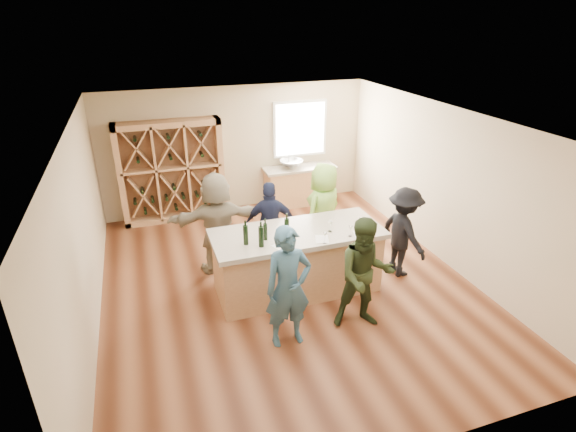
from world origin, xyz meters
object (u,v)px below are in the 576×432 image
object	(u,v)px
tasting_counter_base	(297,263)
person_near_right	(365,275)
wine_bottle_e	(287,228)
person_far_right	(324,210)
wine_bottle_b	(261,237)
person_far_left	(218,223)
wine_rack	(172,172)
sink	(291,164)
person_near_left	(288,288)
wine_bottle_c	(265,232)
wine_bottle_a	(246,235)
person_far_mid	(271,225)
person_server	(403,232)

from	to	relation	value
tasting_counter_base	person_near_right	size ratio (longest dim) A/B	1.52
wine_bottle_e	person_far_right	world-z (taller)	person_far_right
wine_bottle_b	person_far_left	world-z (taller)	person_far_left
wine_rack	person_far_right	size ratio (longest dim) A/B	1.22
sink	wine_bottle_b	distance (m)	4.15
tasting_counter_base	person_near_left	xyz separation A→B (m)	(-0.55, -1.17, 0.38)
wine_bottle_b	wine_bottle_e	world-z (taller)	wine_bottle_b
wine_bottle_c	person_far_right	bearing A→B (deg)	37.52
wine_rack	person_near_left	distance (m)	4.82
wine_rack	wine_bottle_b	xyz separation A→B (m)	(0.93, -3.82, 0.14)
wine_bottle_a	person_near_right	world-z (taller)	person_near_right
person_far_mid	person_server	bearing A→B (deg)	167.83
tasting_counter_base	person_far_mid	distance (m)	1.00
wine_rack	wine_bottle_a	distance (m)	3.75
wine_bottle_c	person_far_mid	size ratio (longest dim) A/B	0.17
person_near_right	person_far_mid	xyz separation A→B (m)	(-0.76, 2.11, -0.06)
sink	wine_bottle_c	xyz separation A→B (m)	(-1.65, -3.56, 0.20)
tasting_counter_base	person_near_left	size ratio (longest dim) A/B	1.47
tasting_counter_base	wine_bottle_a	size ratio (longest dim) A/B	8.49
person_server	person_far_right	distance (m)	1.49
sink	person_far_mid	bearing A→B (deg)	-116.62
wine_bottle_e	person_far_left	world-z (taller)	person_far_left
wine_bottle_e	wine_bottle_b	bearing A→B (deg)	-159.57
wine_bottle_a	wine_bottle_b	world-z (taller)	wine_bottle_b
person_far_left	wine_bottle_e	bearing A→B (deg)	128.66
wine_bottle_a	wine_bottle_c	world-z (taller)	wine_bottle_a
wine_bottle_b	person_far_mid	xyz separation A→B (m)	(0.51, 1.24, -0.45)
person_near_left	wine_bottle_b	bearing A→B (deg)	96.84
wine_rack	tasting_counter_base	distance (m)	3.92
person_server	person_far_left	distance (m)	3.20
tasting_counter_base	person_near_right	bearing A→B (deg)	-62.92
sink	person_server	size ratio (longest dim) A/B	0.34
wine_bottle_b	person_server	size ratio (longest dim) A/B	0.20
person_near_left	sink	bearing A→B (deg)	69.32
sink	person_far_right	xyz separation A→B (m)	(-0.23, -2.46, -0.11)
person_far_right	tasting_counter_base	bearing A→B (deg)	19.62
sink	tasting_counter_base	world-z (taller)	sink
wine_bottle_a	person_near_right	xyz separation A→B (m)	(1.47, -1.01, -0.38)
wine_bottle_b	person_server	bearing A→B (deg)	4.56
wine_bottle_c	person_server	size ratio (longest dim) A/B	0.17
person_server	person_far_right	xyz separation A→B (m)	(-1.03, 1.08, 0.10)
sink	wine_bottle_a	size ratio (longest dim) A/B	1.77
person_near_left	person_far_mid	distance (m)	2.15
wine_bottle_e	person_far_right	size ratio (longest dim) A/B	0.17
wine_bottle_b	person_far_right	xyz separation A→B (m)	(1.54, 1.29, -0.34)
tasting_counter_base	wine_bottle_c	bearing A→B (deg)	-169.59
sink	tasting_counter_base	size ratio (longest dim) A/B	0.21
wine_bottle_e	person_far_left	distance (m)	1.51
wine_bottle_b	person_far_right	size ratio (longest dim) A/B	0.18
person_far_mid	person_far_left	world-z (taller)	person_far_left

